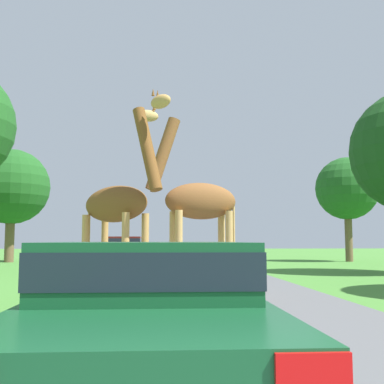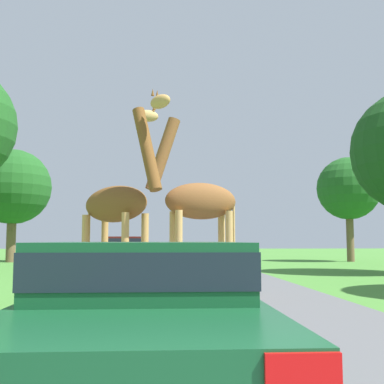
{
  "view_description": "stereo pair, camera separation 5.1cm",
  "coord_description": "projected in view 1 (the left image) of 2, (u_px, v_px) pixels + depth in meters",
  "views": [
    {
      "loc": [
        -0.73,
        -0.12,
        1.35
      ],
      "look_at": [
        0.09,
        12.05,
        2.59
      ],
      "focal_mm": 45.0,
      "sensor_mm": 36.0,
      "label": 1
    },
    {
      "loc": [
        -0.68,
        -0.13,
        1.35
      ],
      "look_at": [
        0.09,
        12.05,
        2.59
      ],
      "focal_mm": 45.0,
      "sensor_mm": 36.0,
      "label": 2
    }
  ],
  "objects": [
    {
      "name": "car_queue_left",
      "position": [
        123.0,
        251.0,
        23.28
      ],
      "size": [
        1.91,
        4.6,
        1.54
      ],
      "color": "#561914",
      "rests_on": "ground"
    },
    {
      "name": "giraffe_companion",
      "position": [
        119.0,
        205.0,
        10.95
      ],
      "size": [
        2.27,
        2.35,
        4.62
      ],
      "rotation": [
        0.0,
        0.0,
        -2.38
      ],
      "color": "tan",
      "rests_on": "ground"
    },
    {
      "name": "tree_mid_field",
      "position": [
        347.0,
        189.0,
        31.38
      ],
      "size": [
        4.07,
        4.07,
        6.78
      ],
      "color": "brown",
      "rests_on": "ground"
    },
    {
      "name": "tree_far_right",
      "position": [
        12.0,
        187.0,
        30.43
      ],
      "size": [
        4.75,
        4.75,
        7.13
      ],
      "color": "brown",
      "rests_on": "ground"
    },
    {
      "name": "car_lead_maroon",
      "position": [
        148.0,
        313.0,
        4.11
      ],
      "size": [
        1.79,
        4.41,
        1.34
      ],
      "color": "#144C28",
      "rests_on": "ground"
    },
    {
      "name": "road",
      "position": [
        171.0,
        262.0,
        29.82
      ],
      "size": [
        7.04,
        120.0,
        0.0
      ],
      "color": "#5B5B5E",
      "rests_on": "ground"
    },
    {
      "name": "giraffe_near_road",
      "position": [
        196.0,
        204.0,
        12.21
      ],
      "size": [
        2.66,
        1.08,
        4.78
      ],
      "rotation": [
        0.0,
        0.0,
        1.79
      ],
      "color": "tan",
      "rests_on": "ground"
    },
    {
      "name": "car_queue_right",
      "position": [
        157.0,
        259.0,
        16.41
      ],
      "size": [
        1.72,
        4.43,
        1.29
      ],
      "color": "silver",
      "rests_on": "ground"
    }
  ]
}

